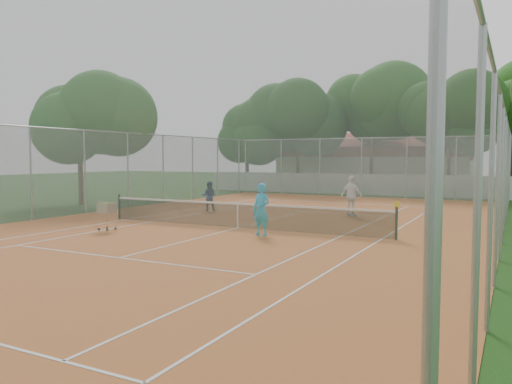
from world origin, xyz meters
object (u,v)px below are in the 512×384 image
at_px(ball_hopper, 107,215).
at_px(clubhouse, 376,163).
at_px(tennis_net, 238,215).
at_px(player_near, 261,209).
at_px(player_far_right, 352,196).
at_px(player_far_left, 209,196).

bearing_deg(ball_hopper, clubhouse, 107.29).
xyz_separation_m(tennis_net, clubhouse, (-2.00, 29.00, 1.69)).
distance_m(tennis_net, player_near, 2.09).
bearing_deg(player_near, clubhouse, 106.57).
bearing_deg(tennis_net, clubhouse, 93.95).
xyz_separation_m(clubhouse, player_far_right, (4.75, -23.39, -1.25)).
xyz_separation_m(tennis_net, player_far_right, (2.75, 5.61, 0.44)).
distance_m(tennis_net, player_far_left, 6.38).
distance_m(clubhouse, player_far_right, 23.90).
bearing_deg(ball_hopper, tennis_net, 56.06).
bearing_deg(tennis_net, player_far_right, 63.85).
xyz_separation_m(player_far_right, ball_hopper, (-6.69, -8.40, -0.38)).
bearing_deg(player_far_right, tennis_net, 79.95).
bearing_deg(player_far_left, clubhouse, -120.02).
relative_size(player_near, ball_hopper, 1.62).
bearing_deg(player_far_right, ball_hopper, 67.54).
distance_m(player_near, player_far_right, 6.94).
bearing_deg(player_far_left, ball_hopper, 68.44).
distance_m(clubhouse, player_near, 30.48).
bearing_deg(clubhouse, player_near, -83.15).
height_order(player_far_left, player_far_right, player_far_right).
bearing_deg(clubhouse, tennis_net, -86.05).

